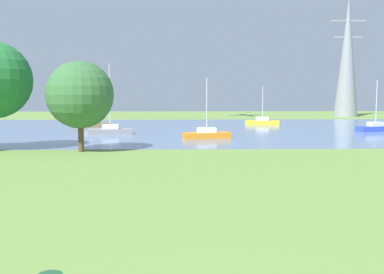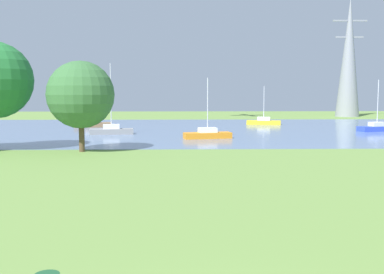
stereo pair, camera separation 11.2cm
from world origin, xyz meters
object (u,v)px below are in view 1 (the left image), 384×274
Objects in this scene: sailboat_gray at (110,130)px; sailboat_yellow at (262,122)px; sailboat_orange at (207,134)px; sailboat_brown at (91,124)px; sailboat_blue at (375,128)px; tree_east_near at (80,95)px; electricity_pylon at (347,57)px.

sailboat_gray reaches higher than sailboat_yellow.
sailboat_brown is at bearing 133.82° from sailboat_orange.
sailboat_gray is 31.35m from sailboat_blue.
sailboat_orange is at bearing -46.18° from sailboat_brown.
sailboat_yellow is (-11.59, 11.12, -0.01)m from sailboat_blue.
tree_east_near is (-31.38, -17.84, 4.06)m from sailboat_blue.
tree_east_near is (-19.79, -28.96, 4.06)m from sailboat_yellow.
tree_east_near reaches higher than sailboat_blue.
sailboat_orange is at bearing 43.18° from tree_east_near.
sailboat_brown is 25.62m from tree_east_near.
electricity_pylon reaches higher than tree_east_near.
tree_east_near reaches higher than sailboat_yellow.
electricity_pylon is (8.10, 32.25, 10.69)m from sailboat_blue.
sailboat_gray is 0.35× the size of electricity_pylon.
sailboat_orange is at bearing -115.79° from sailboat_yellow.
sailboat_gray is at bearing -174.51° from sailboat_blue.
sailboat_blue is 35.94m from sailboat_brown.
electricity_pylon is (43.32, 25.08, 10.69)m from sailboat_brown.
tree_east_near is 64.12m from electricity_pylon.
sailboat_gray is 15.38m from tree_east_near.
sailboat_orange is 20.86m from sailboat_brown.
electricity_pylon reaches higher than sailboat_gray.
sailboat_brown reaches higher than sailboat_yellow.
electricity_pylon reaches higher than sailboat_blue.
sailboat_yellow is 23.95m from sailboat_brown.
sailboat_yellow is 30.80m from electricity_pylon.
tree_east_near reaches higher than sailboat_brown.
sailboat_gray reaches higher than sailboat_orange.
tree_east_near is at bearing -81.28° from sailboat_brown.
sailboat_orange is 1.11× the size of sailboat_yellow.
sailboat_brown is at bearing 98.72° from tree_east_near.
sailboat_brown reaches higher than sailboat_blue.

